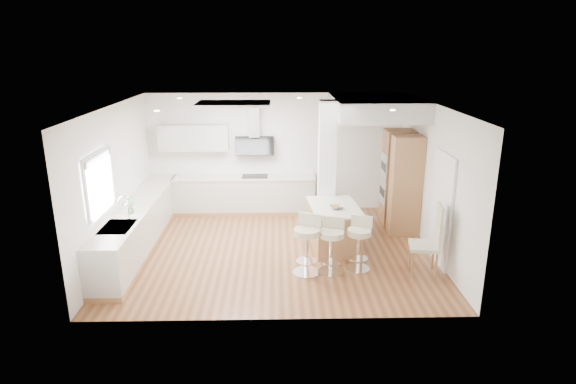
{
  "coord_description": "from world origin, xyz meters",
  "views": [
    {
      "loc": [
        0.02,
        -8.69,
        3.85
      ],
      "look_at": [
        0.23,
        0.4,
        1.06
      ],
      "focal_mm": 30.0,
      "sensor_mm": 36.0,
      "label": 1
    }
  ],
  "objects_px": {
    "bar_stool_b": "(332,243)",
    "bar_stool_c": "(359,241)",
    "dining_chair": "(432,238)",
    "peninsula": "(334,226)",
    "bar_stool_a": "(307,241)"
  },
  "relations": [
    {
      "from": "bar_stool_c",
      "to": "dining_chair",
      "type": "relative_size",
      "value": 0.76
    },
    {
      "from": "peninsula",
      "to": "bar_stool_a",
      "type": "height_order",
      "value": "bar_stool_a"
    },
    {
      "from": "bar_stool_a",
      "to": "bar_stool_c",
      "type": "relative_size",
      "value": 1.09
    },
    {
      "from": "bar_stool_b",
      "to": "bar_stool_c",
      "type": "xyz_separation_m",
      "value": [
        0.5,
        0.12,
        -0.02
      ]
    },
    {
      "from": "peninsula",
      "to": "bar_stool_a",
      "type": "relative_size",
      "value": 1.39
    },
    {
      "from": "bar_stool_a",
      "to": "bar_stool_b",
      "type": "distance_m",
      "value": 0.43
    },
    {
      "from": "bar_stool_a",
      "to": "bar_stool_c",
      "type": "height_order",
      "value": "bar_stool_a"
    },
    {
      "from": "bar_stool_b",
      "to": "peninsula",
      "type": "bearing_deg",
      "value": 97.42
    },
    {
      "from": "bar_stool_b",
      "to": "bar_stool_c",
      "type": "relative_size",
      "value": 1.03
    },
    {
      "from": "peninsula",
      "to": "bar_stool_a",
      "type": "bearing_deg",
      "value": -122.82
    },
    {
      "from": "bar_stool_c",
      "to": "bar_stool_b",
      "type": "bearing_deg",
      "value": -143.77
    },
    {
      "from": "bar_stool_a",
      "to": "bar_stool_b",
      "type": "relative_size",
      "value": 1.06
    },
    {
      "from": "bar_stool_c",
      "to": "dining_chair",
      "type": "height_order",
      "value": "dining_chair"
    },
    {
      "from": "bar_stool_a",
      "to": "bar_stool_b",
      "type": "xyz_separation_m",
      "value": [
        0.43,
        0.01,
        -0.04
      ]
    },
    {
      "from": "bar_stool_b",
      "to": "bar_stool_c",
      "type": "distance_m",
      "value": 0.52
    }
  ]
}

